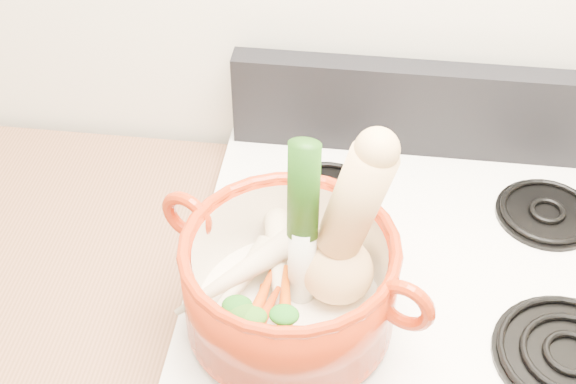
# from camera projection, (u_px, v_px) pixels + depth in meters

# --- Properties ---
(cooktop) EXTENTS (0.78, 0.67, 0.03)m
(cooktop) POSITION_uv_depth(u_px,v_px,m) (435.00, 271.00, 1.31)
(cooktop) COLOR white
(cooktop) RESTS_ON stove_body
(control_backsplash) EXTENTS (0.76, 0.05, 0.18)m
(control_backsplash) POSITION_uv_depth(u_px,v_px,m) (440.00, 110.00, 1.46)
(control_backsplash) COLOR black
(control_backsplash) RESTS_ON cooktop
(burner_front_left) EXTENTS (0.22, 0.22, 0.02)m
(burner_front_left) POSITION_uv_depth(u_px,v_px,m) (309.00, 328.00, 1.19)
(burner_front_left) COLOR black
(burner_front_left) RESTS_ON cooktop
(burner_front_right) EXTENTS (0.22, 0.22, 0.02)m
(burner_front_right) POSITION_uv_depth(u_px,v_px,m) (570.00, 354.00, 1.16)
(burner_front_right) COLOR black
(burner_front_right) RESTS_ON cooktop
(burner_back_left) EXTENTS (0.17, 0.17, 0.02)m
(burner_back_left) POSITION_uv_depth(u_px,v_px,m) (327.00, 193.00, 1.41)
(burner_back_left) COLOR black
(burner_back_left) RESTS_ON cooktop
(burner_back_right) EXTENTS (0.17, 0.17, 0.02)m
(burner_back_right) POSITION_uv_depth(u_px,v_px,m) (547.00, 212.00, 1.38)
(burner_back_right) COLOR black
(burner_back_right) RESTS_ON cooktop
(dutch_oven) EXTENTS (0.40, 0.40, 0.15)m
(dutch_oven) POSITION_uv_depth(u_px,v_px,m) (290.00, 283.00, 1.14)
(dutch_oven) COLOR #A3260A
(dutch_oven) RESTS_ON burner_front_left
(pot_handle_left) EXTENTS (0.09, 0.05, 0.09)m
(pot_handle_left) POSITION_uv_depth(u_px,v_px,m) (187.00, 216.00, 1.17)
(pot_handle_left) COLOR #A3260A
(pot_handle_left) RESTS_ON dutch_oven
(pot_handle_right) EXTENTS (0.09, 0.05, 0.09)m
(pot_handle_right) POSITION_uv_depth(u_px,v_px,m) (405.00, 305.00, 1.05)
(pot_handle_right) COLOR #A3260A
(pot_handle_right) RESTS_ON dutch_oven
(squash) EXTENTS (0.21, 0.17, 0.30)m
(squash) POSITION_uv_depth(u_px,v_px,m) (339.00, 225.00, 1.10)
(squash) COLOR tan
(squash) RESTS_ON dutch_oven
(leek) EXTENTS (0.05, 0.06, 0.29)m
(leek) POSITION_uv_depth(u_px,v_px,m) (303.00, 223.00, 1.09)
(leek) COLOR silver
(leek) RESTS_ON dutch_oven
(ginger) EXTENTS (0.09, 0.08, 0.04)m
(ginger) POSITION_uv_depth(u_px,v_px,m) (322.00, 259.00, 1.21)
(ginger) COLOR tan
(ginger) RESTS_ON dutch_oven
(parsnip_0) EXTENTS (0.13, 0.22, 0.06)m
(parsnip_0) POSITION_uv_depth(u_px,v_px,m) (254.00, 266.00, 1.20)
(parsnip_0) COLOR beige
(parsnip_0) RESTS_ON dutch_oven
(parsnip_1) EXTENTS (0.11, 0.18, 0.05)m
(parsnip_1) POSITION_uv_depth(u_px,v_px,m) (235.00, 286.00, 1.16)
(parsnip_1) COLOR #EFE1C2
(parsnip_1) RESTS_ON dutch_oven
(parsnip_2) EXTENTS (0.08, 0.22, 0.06)m
(parsnip_2) POSITION_uv_depth(u_px,v_px,m) (278.00, 261.00, 1.19)
(parsnip_2) COLOR #EFE0C2
(parsnip_2) RESTS_ON dutch_oven
(parsnip_3) EXTENTS (0.18, 0.17, 0.06)m
(parsnip_3) POSITION_uv_depth(u_px,v_px,m) (235.00, 274.00, 1.16)
(parsnip_3) COLOR beige
(parsnip_3) RESTS_ON dutch_oven
(carrot_0) EXTENTS (0.04, 0.14, 0.04)m
(carrot_0) POSITION_uv_depth(u_px,v_px,m) (259.00, 326.00, 1.12)
(carrot_0) COLOR #BA4509
(carrot_0) RESTS_ON dutch_oven
(carrot_1) EXTENTS (0.05, 0.15, 0.04)m
(carrot_1) POSITION_uv_depth(u_px,v_px,m) (257.00, 311.00, 1.13)
(carrot_1) COLOR #CC440A
(carrot_1) RESTS_ON dutch_oven
(carrot_2) EXTENTS (0.05, 0.16, 0.04)m
(carrot_2) POSITION_uv_depth(u_px,v_px,m) (285.00, 312.00, 1.13)
(carrot_2) COLOR #D6450A
(carrot_2) RESTS_ON dutch_oven
(carrot_3) EXTENTS (0.06, 0.13, 0.04)m
(carrot_3) POSITION_uv_depth(u_px,v_px,m) (261.00, 323.00, 1.10)
(carrot_3) COLOR #C13609
(carrot_3) RESTS_ON dutch_oven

